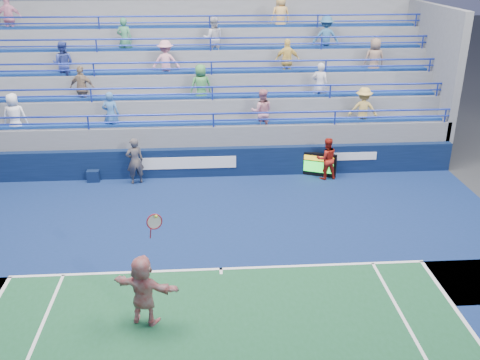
{
  "coord_description": "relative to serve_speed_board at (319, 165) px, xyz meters",
  "views": [
    {
      "loc": [
        -0.33,
        -12.09,
        7.74
      ],
      "look_at": [
        0.68,
        2.5,
        1.5
      ],
      "focal_mm": 40.0,
      "sensor_mm": 36.0,
      "label": 1
    }
  ],
  "objects": [
    {
      "name": "judge_chair",
      "position": [
        -8.32,
        0.12,
        -0.2
      ],
      "size": [
        0.45,
        0.45,
        0.78
      ],
      "color": "#0C1A3C",
      "rests_on": "ground"
    },
    {
      "name": "serve_speed_board",
      "position": [
        0.0,
        0.0,
        0.0
      ],
      "size": [
        1.26,
        0.62,
        0.9
      ],
      "color": "black",
      "rests_on": "ground"
    },
    {
      "name": "ground",
      "position": [
        -3.89,
        -6.19,
        -0.45
      ],
      "size": [
        120.0,
        120.0,
        0.0
      ],
      "primitive_type": "plane",
      "color": "#333538"
    },
    {
      "name": "tennis_player",
      "position": [
        -5.67,
        -8.24,
        0.4
      ],
      "size": [
        1.65,
        1.03,
        2.73
      ],
      "color": "silver",
      "rests_on": "ground"
    },
    {
      "name": "ball_girl",
      "position": [
        0.21,
        -0.26,
        0.34
      ],
      "size": [
        0.83,
        0.68,
        1.58
      ],
      "primitive_type": "imported",
      "rotation": [
        0.0,
        0.0,
        3.25
      ],
      "color": "#A81E13",
      "rests_on": "ground"
    },
    {
      "name": "bleacher_stand",
      "position": [
        -3.89,
        4.07,
        1.09
      ],
      "size": [
        18.0,
        5.6,
        6.13
      ],
      "color": "slate",
      "rests_on": "ground"
    },
    {
      "name": "sponsor_wall",
      "position": [
        -3.89,
        0.3,
        0.1
      ],
      "size": [
        18.0,
        0.32,
        1.1
      ],
      "color": "#091634",
      "rests_on": "ground"
    },
    {
      "name": "line_judge",
      "position": [
        -6.74,
        -0.22,
        0.41
      ],
      "size": [
        0.73,
        0.6,
        1.72
      ],
      "primitive_type": "imported",
      "rotation": [
        0.0,
        0.0,
        3.49
      ],
      "color": "#131B35",
      "rests_on": "ground"
    }
  ]
}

